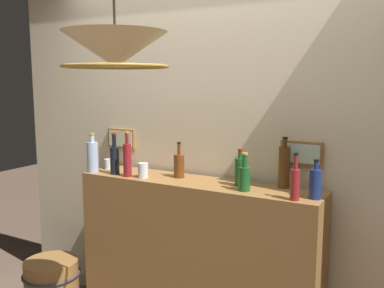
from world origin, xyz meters
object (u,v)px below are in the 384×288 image
Objects in this scene: liquor_bottle_whiskey at (244,177)px; liquor_bottle_amaro at (240,171)px; liquor_bottle_bourbon at (284,166)px; liquor_bottle_rye at (315,183)px; glass_tumbler_highball at (143,170)px; liquor_bottle_sherry at (295,183)px; liquor_bottle_tequila at (115,159)px; liquor_bottle_vodka at (179,165)px; glass_tumbler_rocks at (109,164)px; liquor_bottle_vermouth at (93,156)px; liquor_bottle_mezcal at (127,159)px; pendant_lamp at (115,51)px.

liquor_bottle_amaro is (-0.07, 0.09, 0.01)m from liquor_bottle_whiskey.
liquor_bottle_bourbon is 1.37× the size of liquor_bottle_whiskey.
liquor_bottle_rye is at bearing 4.35° from liquor_bottle_whiskey.
liquor_bottle_whiskey reaches higher than glass_tumbler_highball.
liquor_bottle_tequila is at bearing 178.38° from liquor_bottle_sherry.
liquor_bottle_tequila is 2.90× the size of glass_tumbler_highball.
liquor_bottle_vodka is 0.93m from liquor_bottle_rye.
liquor_bottle_rye is (0.09, 0.08, -0.01)m from liquor_bottle_sherry.
liquor_bottle_tequila is at bearing -173.10° from liquor_bottle_amaro.
liquor_bottle_whiskey is 0.11m from liquor_bottle_amaro.
liquor_bottle_whiskey is at bearing 170.50° from liquor_bottle_sherry.
liquor_bottle_tequila is at bearing -179.00° from liquor_bottle_whiskey.
glass_tumbler_rocks is at bearing 173.66° from liquor_bottle_sherry.
liquor_bottle_whiskey is at bearing -12.37° from liquor_bottle_vodka.
liquor_bottle_whiskey is at bearing -53.51° from liquor_bottle_amaro.
liquor_bottle_amaro is at bearing -0.85° from glass_tumbler_rocks.
liquor_bottle_vermouth reaches higher than liquor_bottle_vodka.
liquor_bottle_vermouth is at bearing -166.31° from liquor_bottle_vodka.
liquor_bottle_sherry is 0.28m from liquor_bottle_bourbon.
liquor_bottle_tequila reaches higher than liquor_bottle_rye.
liquor_bottle_mezcal is 1.04m from liquor_bottle_bourbon.
pendant_lamp is at bearing -55.20° from liquor_bottle_mezcal.
liquor_bottle_amaro is at bearing 6.90° from liquor_bottle_vermouth.
liquor_bottle_sherry is at bearing -11.29° from liquor_bottle_vodka.
liquor_bottle_vodka is 0.77× the size of liquor_bottle_bourbon.
glass_tumbler_rocks is (0.02, 0.15, -0.08)m from liquor_bottle_vermouth.
glass_tumbler_highball is at bearing -179.07° from liquor_bottle_whiskey.
liquor_bottle_sherry is 1.16m from pendant_lamp.
liquor_bottle_sherry reaches higher than glass_tumbler_rocks.
pendant_lamp reaches higher than glass_tumbler_highball.
liquor_bottle_bourbon reaches higher than glass_tumbler_rocks.
liquor_bottle_bourbon is 0.27m from liquor_bottle_amaro.
liquor_bottle_vodka is at bearing -173.89° from liquor_bottle_bourbon.
liquor_bottle_mezcal is at bearing 179.12° from liquor_bottle_sherry.
pendant_lamp is (0.12, -0.78, 0.70)m from liquor_bottle_vodka.
glass_tumbler_highball reaches higher than glass_tumbler_rocks.
liquor_bottle_rye is 1.27m from pendant_lamp.
liquor_bottle_tequila reaches higher than liquor_bottle_vermouth.
liquor_bottle_amaro is 1.06m from glass_tumbler_rocks.
liquor_bottle_mezcal is 0.13m from liquor_bottle_tequila.
pendant_lamp is (0.72, -0.77, 0.75)m from glass_tumbler_rocks.
liquor_bottle_amaro is at bearing 159.39° from liquor_bottle_sherry.
liquor_bottle_amaro is (0.89, 0.11, -0.02)m from liquor_bottle_tequila.
pendant_lamp is at bearing -113.49° from liquor_bottle_amaro.
liquor_bottle_rye is at bearing 2.16° from glass_tumbler_highball.
liquor_bottle_vermouth is 2.80× the size of glass_tumbler_highball.
liquor_bottle_whiskey is 1.04m from pendant_lamp.
liquor_bottle_mezcal is 3.10× the size of glass_tumbler_highball.
glass_tumbler_highball is at bearing -171.07° from liquor_bottle_amaro.
liquor_bottle_bourbon is (0.70, 0.07, 0.05)m from liquor_bottle_vodka.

